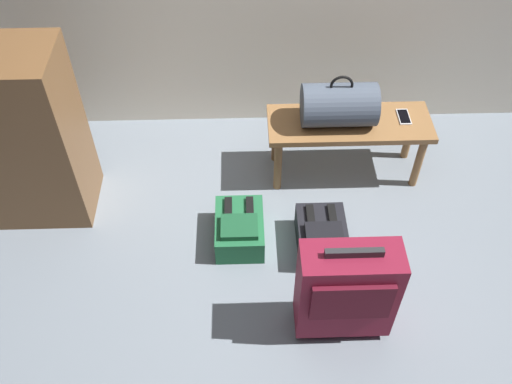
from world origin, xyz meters
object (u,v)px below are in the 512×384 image
at_px(cell_phone, 404,117).
at_px(backpack_green, 240,229).
at_px(bench, 349,130).
at_px(suitcase_upright_burgundy, 347,290).
at_px(backpack_dark, 322,237).
at_px(duffel_bag_slate, 339,105).
at_px(side_cabinet, 28,137).

xyz_separation_m(cell_phone, backpack_green, (-1.02, -0.57, -0.34)).
bearing_deg(cell_phone, bench, -175.19).
bearing_deg(bench, suitcase_upright_burgundy, -98.44).
bearing_deg(suitcase_upright_burgundy, backpack_green, 131.32).
distance_m(bench, backpack_dark, 0.70).
xyz_separation_m(backpack_dark, backpack_green, (-0.47, 0.07, 0.00)).
bearing_deg(bench, backpack_green, -141.61).
xyz_separation_m(duffel_bag_slate, cell_phone, (0.42, 0.03, -0.13)).
distance_m(duffel_bag_slate, backpack_dark, 0.78).
height_order(backpack_dark, side_cabinet, side_cabinet).
relative_size(duffel_bag_slate, backpack_green, 1.16).
relative_size(bench, duffel_bag_slate, 2.27).
xyz_separation_m(duffel_bag_slate, backpack_green, (-0.60, -0.54, -0.47)).
bearing_deg(cell_phone, duffel_bag_slate, -176.13).
bearing_deg(cell_phone, side_cabinet, -173.70).
bearing_deg(duffel_bag_slate, backpack_green, -138.04).
distance_m(suitcase_upright_burgundy, backpack_dark, 0.57).
height_order(bench, backpack_green, bench).
bearing_deg(bench, side_cabinet, -173.43).
relative_size(suitcase_upright_burgundy, side_cabinet, 0.59).
bearing_deg(suitcase_upright_burgundy, bench, 81.56).
distance_m(bench, cell_phone, 0.34).
relative_size(cell_phone, side_cabinet, 0.13).
distance_m(suitcase_upright_burgundy, side_cabinet, 1.93).
distance_m(duffel_bag_slate, cell_phone, 0.44).
bearing_deg(backpack_dark, suitcase_upright_burgundy, -85.25).
height_order(bench, cell_phone, cell_phone).
distance_m(backpack_green, side_cabinet, 1.30).
height_order(duffel_bag_slate, backpack_dark, duffel_bag_slate).
xyz_separation_m(bench, cell_phone, (0.33, 0.03, 0.07)).
xyz_separation_m(backpack_dark, side_cabinet, (-1.65, 0.40, 0.46)).
relative_size(backpack_dark, side_cabinet, 0.35).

